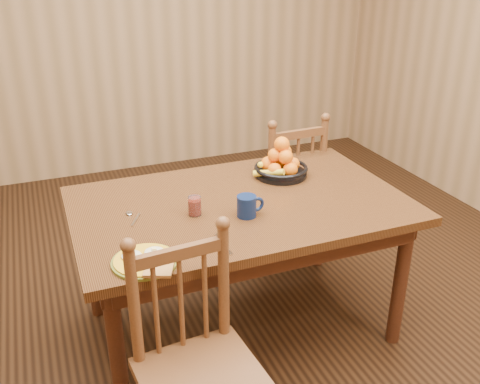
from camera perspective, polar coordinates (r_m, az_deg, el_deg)
name	(u,v)px	position (r m, az deg, el deg)	size (l,w,h in m)	color
room	(240,78)	(2.40, 0.00, 12.03)	(4.52, 5.02, 2.72)	black
dining_table	(240,217)	(2.63, 0.00, -2.67)	(1.60, 1.00, 0.75)	black
chair_far	(284,189)	(3.43, 4.77, 0.35)	(0.45, 0.43, 0.96)	#482A15
chair_near	(198,368)	(2.08, -4.55, -18.19)	(0.47, 0.45, 0.95)	#482A15
breakfast_plate	(146,261)	(2.13, -10.02, -7.23)	(0.26, 0.30, 0.04)	#59601E
fork	(222,243)	(2.24, -1.89, -5.43)	(0.04, 0.18, 0.00)	silver
spoon	(131,215)	(2.50, -11.51, -2.44)	(0.07, 0.15, 0.01)	silver
coffee_mug	(248,206)	(2.44, 0.81, -1.48)	(0.13, 0.09, 0.10)	#0B193D
juice_glass	(195,206)	(2.46, -4.86, -1.53)	(0.06, 0.06, 0.09)	silver
fruit_bowl	(281,164)	(2.87, 4.37, 2.94)	(0.29, 0.29, 0.22)	black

